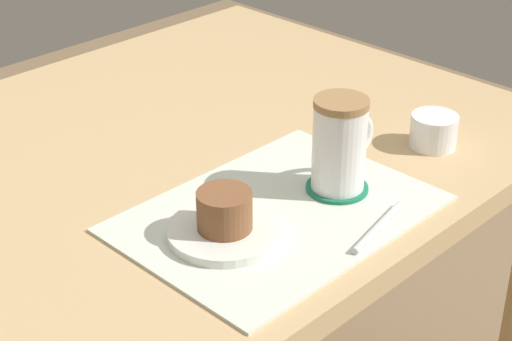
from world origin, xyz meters
TOP-DOWN VIEW (x-y plane):
  - dining_table at (0.00, 0.00)m, footprint 1.08×0.83m
  - placemat at (-0.02, -0.24)m, footprint 0.40×0.29m
  - pastry_plate at (-0.11, -0.23)m, footprint 0.14×0.14m
  - pastry at (-0.11, -0.23)m, footprint 0.07×0.07m
  - coffee_coaster at (0.07, -0.26)m, footprint 0.08×0.08m
  - coffee_mug at (0.08, -0.26)m, footprint 0.11×0.07m
  - teaspoon at (0.03, -0.36)m, footprint 0.13×0.04m
  - sugar_bowl at (0.28, -0.27)m, footprint 0.07×0.07m

SIDE VIEW (x-z plane):
  - dining_table at x=0.00m, z-range 0.29..1.05m
  - placemat at x=-0.02m, z-range 0.76..0.76m
  - coffee_coaster at x=0.07m, z-range 0.76..0.77m
  - teaspoon at x=0.03m, z-range 0.76..0.77m
  - pastry_plate at x=-0.11m, z-range 0.76..0.78m
  - sugar_bowl at x=0.28m, z-range 0.76..0.81m
  - pastry at x=-0.11m, z-range 0.78..0.82m
  - coffee_mug at x=0.08m, z-range 0.77..0.90m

